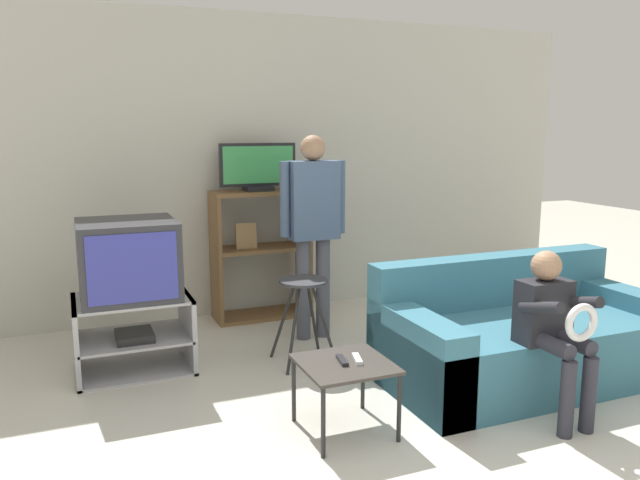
{
  "coord_description": "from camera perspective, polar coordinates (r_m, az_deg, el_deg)",
  "views": [
    {
      "loc": [
        -1.57,
        -1.92,
        1.64
      ],
      "look_at": [
        -0.02,
        1.86,
        0.9
      ],
      "focal_mm": 35.0,
      "sensor_mm": 36.0,
      "label": 1
    }
  ],
  "objects": [
    {
      "name": "tv_stand",
      "position": [
        4.47,
        -16.67,
        -8.26
      ],
      "size": [
        0.76,
        0.57,
        0.51
      ],
      "color": "#A8A8AD",
      "rests_on": "ground_plane"
    },
    {
      "name": "media_shelf",
      "position": [
        5.41,
        -5.43,
        -1.22
      ],
      "size": [
        0.82,
        0.36,
        1.11
      ],
      "color": "brown",
      "rests_on": "ground_plane"
    },
    {
      "name": "remote_control_black",
      "position": [
        3.42,
        2.04,
        -10.92
      ],
      "size": [
        0.06,
        0.15,
        0.02
      ],
      "primitive_type": "cube",
      "rotation": [
        0.0,
        0.0,
        -0.17
      ],
      "color": "#232328",
      "rests_on": "snack_table"
    },
    {
      "name": "television_main",
      "position": [
        4.36,
        -17.14,
        -1.68
      ],
      "size": [
        0.63,
        0.61,
        0.52
      ],
      "color": "#2D2D33",
      "rests_on": "tv_stand"
    },
    {
      "name": "snack_table",
      "position": [
        3.43,
        2.29,
        -11.79
      ],
      "size": [
        0.48,
        0.48,
        0.4
      ],
      "color": "#38332D",
      "rests_on": "ground_plane"
    },
    {
      "name": "remote_control_white",
      "position": [
        3.44,
        3.43,
        -10.8
      ],
      "size": [
        0.07,
        0.15,
        0.02
      ],
      "primitive_type": "cube",
      "rotation": [
        0.0,
        0.0,
        -0.27
      ],
      "color": "silver",
      "rests_on": "snack_table"
    },
    {
      "name": "television_flat",
      "position": [
        5.32,
        -5.69,
        6.53
      ],
      "size": [
        0.66,
        0.2,
        0.4
      ],
      "color": "black",
      "rests_on": "media_shelf"
    },
    {
      "name": "person_standing_adult",
      "position": [
        4.78,
        -0.64,
        2.08
      ],
      "size": [
        0.53,
        0.2,
        1.58
      ],
      "color": "#4C4C56",
      "rests_on": "ground_plane"
    },
    {
      "name": "folding_stool",
      "position": [
        4.35,
        -1.53,
        -5.07
      ],
      "size": [
        0.39,
        0.38,
        0.6
      ],
      "color": "black",
      "rests_on": "ground_plane"
    },
    {
      "name": "couch",
      "position": [
        4.36,
        17.9,
        -8.56
      ],
      "size": [
        1.86,
        0.92,
        0.77
      ],
      "color": "teal",
      "rests_on": "ground_plane"
    },
    {
      "name": "wall_back",
      "position": [
        5.57,
        -5.92,
        6.72
      ],
      "size": [
        6.4,
        0.06,
        2.6
      ],
      "color": "beige",
      "rests_on": "ground_plane"
    },
    {
      "name": "person_seated_child",
      "position": [
        3.74,
        20.57,
        -6.99
      ],
      "size": [
        0.33,
        0.43,
        0.96
      ],
      "color": "#2D2D38",
      "rests_on": "ground_plane"
    }
  ]
}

